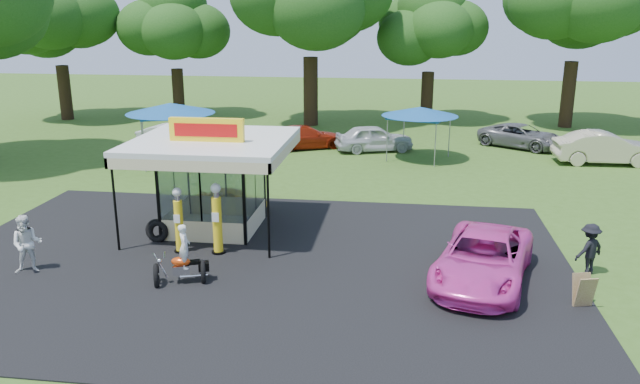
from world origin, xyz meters
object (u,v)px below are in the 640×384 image
(kiosk_car, at_px, (232,199))
(tent_east, at_px, (420,112))
(bg_car_a, at_px, (173,137))
(motorcycle, at_px, (183,260))
(a_frame_sign, at_px, (584,291))
(gas_station_kiosk, at_px, (214,182))
(bg_car_c, at_px, (374,138))
(gas_pump_right, at_px, (217,221))
(bg_car_d, at_px, (521,136))
(bg_car_b, at_px, (305,137))
(spectator_east_a, at_px, (589,249))
(gas_pump_left, at_px, (179,222))
(pink_sedan, at_px, (483,258))
(spectator_west, at_px, (27,244))
(tent_west, at_px, (170,109))
(bg_car_e, at_px, (605,148))

(kiosk_car, distance_m, tent_east, 12.85)
(bg_car_a, height_order, tent_east, tent_east)
(motorcycle, xyz_separation_m, a_frame_sign, (11.14, -0.03, -0.27))
(gas_station_kiosk, xyz_separation_m, bg_car_c, (5.03, 14.15, -1.03))
(gas_pump_right, bearing_deg, tent_east, 65.66)
(bg_car_c, xyz_separation_m, bg_car_d, (8.48, 2.18, -0.07))
(gas_station_kiosk, bearing_deg, bg_car_b, 85.89)
(bg_car_b, xyz_separation_m, bg_car_d, (12.47, 1.96, 0.01))
(a_frame_sign, relative_size, bg_car_d, 0.19)
(gas_station_kiosk, relative_size, bg_car_a, 1.29)
(gas_pump_right, distance_m, spectator_east_a, 11.55)
(gas_pump_left, xyz_separation_m, pink_sedan, (9.60, -1.03, -0.33))
(gas_pump_left, height_order, motorcycle, gas_pump_left)
(pink_sedan, bearing_deg, kiosk_car, 163.51)
(spectator_east_a, bearing_deg, bg_car_b, -91.24)
(bg_car_c, bearing_deg, bg_car_d, -93.57)
(kiosk_car, bearing_deg, spectator_east_a, -110.47)
(gas_station_kiosk, distance_m, a_frame_sign, 12.62)
(bg_car_a, height_order, bg_car_c, bg_car_c)
(bg_car_d, bearing_deg, bg_car_c, 138.79)
(motorcycle, bearing_deg, a_frame_sign, -20.33)
(bg_car_a, distance_m, bg_car_c, 11.64)
(bg_car_b, bearing_deg, bg_car_d, -108.09)
(kiosk_car, xyz_separation_m, bg_car_c, (5.03, 11.94, 0.27))
(motorcycle, distance_m, spectator_west, 4.95)
(gas_station_kiosk, relative_size, pink_sedan, 1.02)
(motorcycle, height_order, bg_car_a, motorcycle)
(gas_pump_left, xyz_separation_m, spectator_west, (-3.99, -2.18, -0.16))
(a_frame_sign, height_order, tent_east, tent_east)
(spectator_east_a, relative_size, bg_car_b, 0.35)
(tent_west, bearing_deg, motorcycle, -68.41)
(kiosk_car, bearing_deg, bg_car_e, -58.52)
(tent_east, bearing_deg, tent_west, -167.99)
(kiosk_car, height_order, bg_car_b, bg_car_b)
(bg_car_e, bearing_deg, tent_east, 89.72)
(pink_sedan, bearing_deg, spectator_west, -159.99)
(gas_station_kiosk, relative_size, spectator_west, 2.97)
(gas_station_kiosk, xyz_separation_m, tent_east, (7.49, 12.44, 0.78))
(gas_pump_left, distance_m, bg_car_c, 17.44)
(gas_pump_right, height_order, a_frame_sign, gas_pump_right)
(pink_sedan, height_order, bg_car_b, pink_sedan)
(gas_station_kiosk, bearing_deg, kiosk_car, 90.00)
(gas_pump_right, xyz_separation_m, a_frame_sign, (10.82, -2.41, -0.69))
(a_frame_sign, bearing_deg, spectator_east_a, 58.64)
(gas_pump_left, height_order, spectator_west, gas_pump_left)
(gas_station_kiosk, distance_m, tent_west, 11.11)
(bg_car_d, bearing_deg, spectator_west, 173.68)
(spectator_east_a, bearing_deg, gas_pump_right, -35.54)
(bg_car_b, height_order, tent_west, tent_west)
(a_frame_sign, distance_m, bg_car_e, 18.27)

